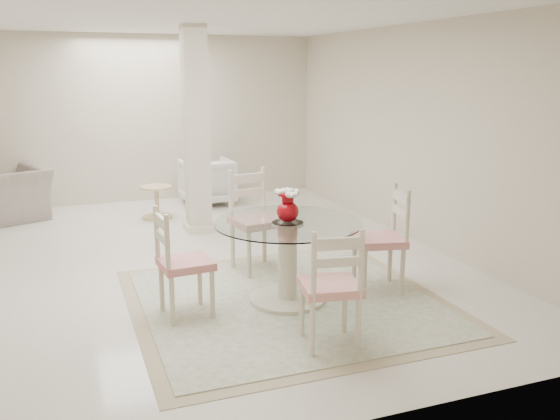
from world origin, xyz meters
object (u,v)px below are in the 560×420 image
object	(u,v)px
dining_chair_east	(386,231)
dining_chair_south	(332,279)
dining_chair_west	(177,255)
armchair_white	(207,182)
dining_table	(288,262)
column	(196,131)
recliner_taupe	(1,195)
side_table	(157,203)
dining_chair_north	(253,213)
red_vase	(288,205)

from	to	relation	value
dining_chair_east	dining_chair_south	distance (m)	1.44
dining_chair_west	armchair_white	xyz separation A→B (m)	(1.32, 4.39, -0.21)
dining_table	column	bearing A→B (deg)	94.13
column	recliner_taupe	size ratio (longest dim) A/B	2.27
dining_chair_east	side_table	xyz separation A→B (m)	(-1.65, 3.74, -0.38)
dining_table	side_table	size ratio (longest dim) A/B	2.83
side_table	dining_chair_south	bearing A→B (deg)	-82.77
armchair_white	side_table	distance (m)	1.15
dining_chair_north	recliner_taupe	distance (m)	4.27
dining_chair_north	side_table	distance (m)	2.79
red_vase	recliner_taupe	distance (m)	5.12
recliner_taupe	armchair_white	world-z (taller)	recliner_taupe
dining_chair_east	armchair_white	xyz separation A→B (m)	(-0.73, 4.42, -0.24)
red_vase	side_table	bearing A→B (deg)	99.59
dining_chair_east	dining_chair_west	bearing A→B (deg)	-78.72
column	dining_chair_north	xyz separation A→B (m)	(0.20, -1.79, -0.71)
dining_table	dining_chair_west	xyz separation A→B (m)	(-1.02, 0.01, 0.18)
column	red_vase	size ratio (longest dim) A/B	8.61
side_table	dining_chair_west	bearing A→B (deg)	-96.06
dining_chair_south	armchair_white	world-z (taller)	dining_chair_south
red_vase	dining_chair_east	distance (m)	1.07
dining_chair_north	dining_table	bearing A→B (deg)	-99.53
dining_chair_west	side_table	bearing A→B (deg)	-10.92
dining_chair_north	dining_chair_west	xyz separation A→B (m)	(-1.02, -1.02, -0.06)
column	dining_chair_north	bearing A→B (deg)	-83.49
column	recliner_taupe	distance (m)	3.09
column	red_vase	bearing A→B (deg)	-85.85
dining_chair_east	recliner_taupe	size ratio (longest dim) A/B	0.96
dining_chair_north	dining_chair_west	bearing A→B (deg)	-144.53
dining_chair_east	red_vase	bearing A→B (deg)	-79.31
dining_table	dining_chair_south	xyz separation A→B (m)	(-0.03, -1.02, 0.18)
column	recliner_taupe	world-z (taller)	column
dining_chair_west	dining_chair_south	xyz separation A→B (m)	(0.99, -1.03, 0.01)
dining_chair_east	side_table	distance (m)	4.11
dining_table	dining_chair_east	world-z (taller)	dining_chair_east
column	dining_table	size ratio (longest dim) A/B	1.99
dining_table	dining_chair_east	bearing A→B (deg)	-1.68
dining_chair_north	dining_chair_south	world-z (taller)	dining_chair_north
red_vase	armchair_white	bearing A→B (deg)	86.17
dining_chair_north	armchair_white	size ratio (longest dim) A/B	1.49
red_vase	armchair_white	distance (m)	4.44
dining_chair_east	dining_chair_south	world-z (taller)	dining_chair_east
dining_table	dining_chair_north	distance (m)	1.05
recliner_taupe	dining_chair_west	bearing A→B (deg)	90.13
red_vase	dining_chair_west	size ratio (longest dim) A/B	0.29
dining_chair_north	dining_chair_south	bearing A→B (deg)	-100.24
dining_chair_north	dining_chair_west	distance (m)	1.44
dining_chair_north	recliner_taupe	world-z (taller)	dining_chair_north
dining_chair_west	recliner_taupe	size ratio (longest dim) A/B	0.91
column	dining_chair_south	size ratio (longest dim) A/B	2.45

